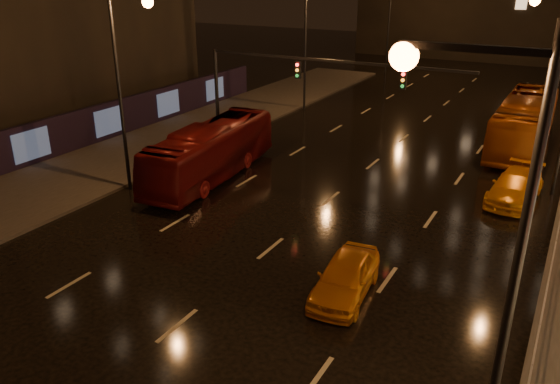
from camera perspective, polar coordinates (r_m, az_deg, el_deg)
name	(u,v)px	position (r m, az deg, el deg)	size (l,w,h in m)	color
ground	(360,174)	(30.84, 8.38, 1.85)	(140.00, 140.00, 0.00)	black
sidewalk_left	(117,160)	(34.00, -16.66, 3.22)	(7.00, 70.00, 0.15)	#38332D
hoarding_left	(29,145)	(34.59, -24.73, 4.46)	(0.30, 46.00, 2.50)	black
traffic_signal	(281,81)	(31.62, 0.14, 11.52)	(15.31, 0.32, 6.20)	black
streetlight_right	(480,231)	(10.13, 20.20, -3.82)	(2.64, 0.50, 10.00)	black
bus_red	(211,151)	(29.90, -7.21, 4.25)	(2.48, 10.58, 2.95)	#620E0F
bus_curb	(524,122)	(37.96, 24.15, 6.65)	(2.79, 11.92, 3.32)	#A14910
taxi_near	(345,277)	(19.34, 6.85, -8.78)	(1.71, 4.24, 1.45)	orange
taxi_far	(515,187)	(29.20, 23.39, 0.51)	(2.03, 4.99, 1.45)	orange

